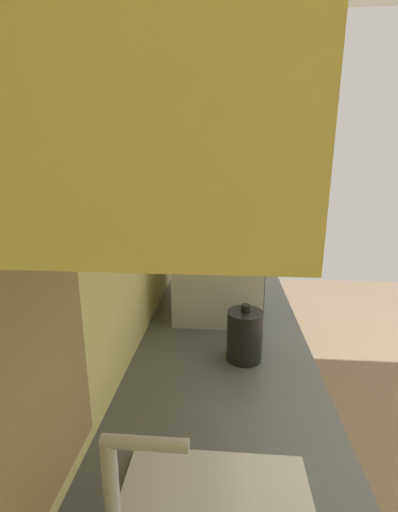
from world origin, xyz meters
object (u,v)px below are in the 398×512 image
oven_range (226,282)px  kettle (245,335)px  microwave (219,277)px  bowl (237,271)px

oven_range → kettle: size_ratio=5.62×
oven_range → kettle: (-1.96, -0.05, 0.51)m
oven_range → microwave: bearing=178.5°
bowl → microwave: bearing=168.1°
bowl → kettle: bearing=180.0°
oven_range → microwave: size_ratio=2.20×
kettle → bowl: bearing=-0.0°
bowl → kettle: 0.88m
bowl → kettle: (-0.88, 0.00, 0.06)m
microwave → kettle: size_ratio=2.56×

